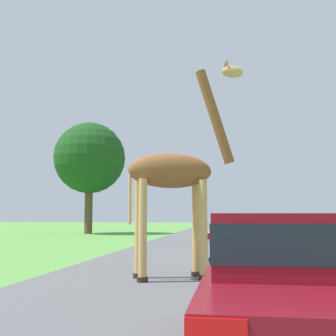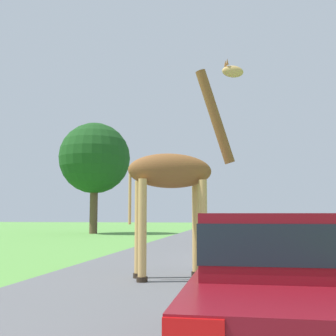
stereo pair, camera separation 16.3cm
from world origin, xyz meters
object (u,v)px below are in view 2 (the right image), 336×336
object	(u,v)px
car_queue_right	(249,227)
car_queue_left	(240,236)
car_lead_maroon	(295,285)
giraffe_near_road	(176,176)
tree_centre_back	(95,159)

from	to	relation	value
car_queue_right	car_queue_left	size ratio (longest dim) A/B	0.97
car_lead_maroon	car_queue_left	world-z (taller)	car_lead_maroon
car_queue_right	giraffe_near_road	bearing A→B (deg)	-98.63
giraffe_near_road	car_queue_left	size ratio (longest dim) A/B	1.19
giraffe_near_road	car_queue_left	distance (m)	4.98
car_lead_maroon	car_queue_right	size ratio (longest dim) A/B	0.90
car_queue_right	car_queue_left	bearing A→B (deg)	-93.10
giraffe_near_road	car_lead_maroon	xyz separation A→B (m)	(2.01, -5.49, -1.60)
car_lead_maroon	car_queue_left	xyz separation A→B (m)	(-0.51, 9.96, -0.01)
giraffe_near_road	car_queue_left	bearing A→B (deg)	140.17
car_lead_maroon	car_queue_right	xyz separation A→B (m)	(-0.06, 18.29, 0.02)
giraffe_near_road	car_queue_left	world-z (taller)	giraffe_near_road
car_lead_maroon	car_queue_left	size ratio (longest dim) A/B	0.88
giraffe_near_road	tree_centre_back	size ratio (longest dim) A/B	0.61
car_queue_right	car_queue_left	world-z (taller)	car_queue_right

